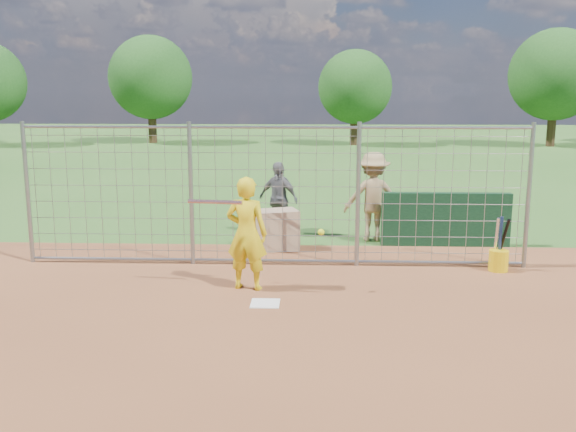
{
  "coord_description": "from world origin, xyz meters",
  "views": [
    {
      "loc": [
        0.72,
        -9.32,
        3.15
      ],
      "look_at": [
        0.3,
        0.8,
        1.15
      ],
      "focal_mm": 40.0,
      "sensor_mm": 36.0,
      "label": 1
    }
  ],
  "objects_px": {
    "bystander_b": "(278,199)",
    "bystander_c": "(373,197)",
    "batter": "(247,234)",
    "equipment_bin": "(277,230)",
    "bucket_with_bats": "(499,257)"
  },
  "relations": [
    {
      "from": "bucket_with_bats",
      "to": "bystander_c",
      "type": "bearing_deg",
      "value": 131.72
    },
    {
      "from": "batter",
      "to": "equipment_bin",
      "type": "height_order",
      "value": "batter"
    },
    {
      "from": "bystander_b",
      "to": "bystander_c",
      "type": "height_order",
      "value": "bystander_c"
    },
    {
      "from": "bystander_c",
      "to": "bucket_with_bats",
      "type": "distance_m",
      "value": 3.12
    },
    {
      "from": "bystander_c",
      "to": "bucket_with_bats",
      "type": "xyz_separation_m",
      "value": [
        2.03,
        -2.27,
        -0.69
      ]
    },
    {
      "from": "bystander_b",
      "to": "bystander_c",
      "type": "bearing_deg",
      "value": 19.93
    },
    {
      "from": "batter",
      "to": "bystander_b",
      "type": "bearing_deg",
      "value": -82.9
    },
    {
      "from": "batter",
      "to": "bystander_c",
      "type": "height_order",
      "value": "bystander_c"
    },
    {
      "from": "batter",
      "to": "equipment_bin",
      "type": "distance_m",
      "value": 2.69
    },
    {
      "from": "bystander_b",
      "to": "equipment_bin",
      "type": "bearing_deg",
      "value": -57.9
    },
    {
      "from": "bystander_c",
      "to": "equipment_bin",
      "type": "bearing_deg",
      "value": 21.56
    },
    {
      "from": "batter",
      "to": "bystander_c",
      "type": "relative_size",
      "value": 0.97
    },
    {
      "from": "batter",
      "to": "bucket_with_bats",
      "type": "bearing_deg",
      "value": -153.08
    },
    {
      "from": "bystander_c",
      "to": "bystander_b",
      "type": "bearing_deg",
      "value": -12.15
    },
    {
      "from": "equipment_bin",
      "to": "bucket_with_bats",
      "type": "xyz_separation_m",
      "value": [
        4.0,
        -1.41,
        -0.15
      ]
    }
  ]
}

